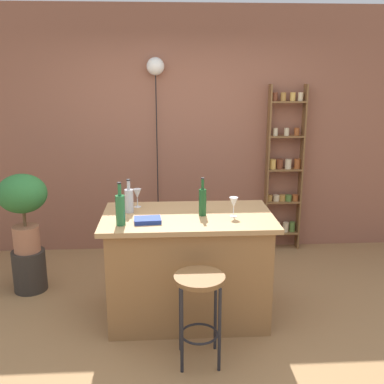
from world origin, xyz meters
The scene contains 14 objects.
ground centered at (0.00, 0.00, 0.00)m, with size 12.00×12.00×0.00m, color olive.
back_wall centered at (0.00, 1.95, 1.40)m, with size 6.40×0.10×2.80m, color #8C5642.
kitchen_counter centered at (0.00, 0.30, 0.47)m, with size 1.42×0.83×0.93m.
bar_stool centered at (0.05, -0.35, 0.51)m, with size 0.37×0.37×0.68m.
spice_shelf centered at (1.20, 1.81, 0.95)m, with size 0.42×0.14×1.95m.
plant_stool centered at (-1.52, 0.87, 0.20)m, with size 0.32×0.32×0.41m, color #2D2823.
potted_plant centered at (-1.52, 0.87, 0.90)m, with size 0.46×0.42×0.76m.
bottle_spirits_clear centered at (-0.53, 0.08, 1.06)m, with size 0.07×0.07×0.34m.
bottle_vinegar centered at (0.12, 0.28, 1.05)m, with size 0.06×0.06×0.32m.
bottle_sauce_amber centered at (-0.49, 0.41, 1.03)m, with size 0.07×0.07×0.29m.
wine_glass_left centered at (-0.43, 0.56, 1.04)m, with size 0.07×0.07×0.16m.
wine_glass_center centered at (0.37, 0.24, 1.04)m, with size 0.07×0.07×0.16m.
cookbook centered at (-0.33, 0.13, 0.94)m, with size 0.21×0.15×0.04m, color navy.
pendant_globe_light centered at (-0.27, 1.84, 2.10)m, with size 0.19×0.19×2.24m.
Camera 1 is at (-0.18, -3.28, 2.08)m, focal length 42.26 mm.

